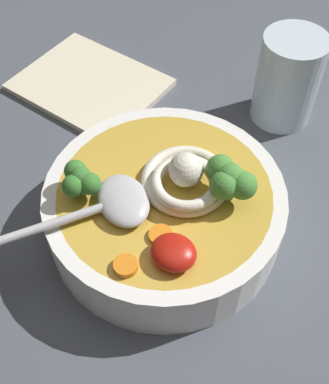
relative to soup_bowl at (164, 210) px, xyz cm
name	(u,v)px	position (x,y,z in cm)	size (l,w,h in cm)	color
table_slab	(157,216)	(-2.14, 1.84, -5.02)	(97.70, 97.70, 4.10)	#474C56
soup_bowl	(164,210)	(0.00, 0.00, 0.00)	(22.37, 22.37, 5.74)	white
noodle_pile	(184,181)	(1.21, 1.29, 3.90)	(8.98, 8.81, 3.61)	silver
soup_spoon	(108,205)	(-2.91, -4.43, 3.57)	(12.28, 16.24, 1.60)	#B7B7BC
chili_sauce_dollop	(174,252)	(4.42, -5.29, 3.65)	(3.90, 3.51, 1.76)	#B2190F
broccoli_floret_beside_chili	(80,180)	(-6.08, -4.24, 4.72)	(3.94, 3.39, 3.11)	#7A9E60
broccoli_floret_beside_noodles	(229,180)	(4.94, 2.55, 5.26)	(5.02, 4.32, 3.97)	#7A9E60
carrot_slice_front	(126,266)	(1.70, -8.19, 3.08)	(2.04, 2.04, 0.60)	orange
carrot_slice_far	(161,235)	(2.39, -4.14, 2.99)	(2.08, 2.08, 0.42)	orange
drinking_glass	(288,79)	(2.36, 21.26, 2.28)	(7.12, 7.12, 10.49)	silver
folded_napkin	(90,85)	(-19.54, 12.37, -2.56)	(17.07, 13.52, 0.80)	beige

